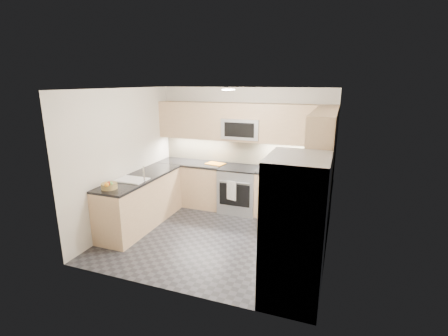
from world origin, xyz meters
TOP-DOWN VIEW (x-y plane):
  - floor at (0.00, 0.00)m, footprint 3.60×3.20m
  - ceiling at (0.00, 0.00)m, footprint 3.60×3.20m
  - wall_back at (0.00, 1.60)m, footprint 3.60×0.02m
  - wall_front at (0.00, -1.60)m, footprint 3.60×0.02m
  - wall_left at (-1.80, 0.00)m, footprint 0.02×3.20m
  - wall_right at (1.80, 0.00)m, footprint 0.02×3.20m
  - base_cab_back_left at (-1.09, 1.30)m, footprint 1.42×0.60m
  - base_cab_back_right at (1.09, 1.30)m, footprint 1.42×0.60m
  - base_cab_right at (1.50, 0.15)m, footprint 0.60×1.70m
  - base_cab_peninsula at (-1.50, 0.00)m, footprint 0.60×2.00m
  - countertop_back_left at (-1.09, 1.30)m, footprint 1.42×0.63m
  - countertop_back_right at (1.09, 1.30)m, footprint 1.42×0.63m
  - countertop_right at (1.50, 0.15)m, footprint 0.63×1.70m
  - countertop_peninsula at (-1.50, 0.00)m, footprint 0.63×2.00m
  - upper_cab_back at (0.00, 1.43)m, footprint 3.60×0.35m
  - upper_cab_right at (1.62, 0.28)m, footprint 0.35×1.95m
  - backsplash_back at (0.00, 1.60)m, footprint 3.60×0.01m
  - backsplash_right at (1.80, 0.45)m, footprint 0.01×2.30m
  - gas_range at (0.00, 1.28)m, footprint 0.76×0.65m
  - range_cooktop at (0.00, 1.28)m, footprint 0.76×0.65m
  - oven_door_glass at (0.00, 0.95)m, footprint 0.62×0.02m
  - oven_handle at (0.00, 0.93)m, footprint 0.60×0.02m
  - microwave at (0.00, 1.40)m, footprint 0.76×0.40m
  - microwave_door at (0.00, 1.20)m, footprint 0.60×0.01m
  - refrigerator at (1.45, -1.15)m, footprint 0.70×0.90m
  - fridge_handle_left at (1.08, -1.33)m, footprint 0.02×0.02m
  - fridge_handle_right at (1.08, -0.97)m, footprint 0.02×0.02m
  - sink_basin at (-1.50, -0.25)m, footprint 0.52×0.38m
  - faucet at (-1.24, -0.25)m, footprint 0.03×0.03m
  - utensil_bowl at (1.23, 1.28)m, footprint 0.33×0.33m
  - cutting_board at (-0.55, 1.34)m, footprint 0.42×0.33m
  - fruit_basket at (-1.56, -0.76)m, footprint 0.27×0.27m
  - fruit_apple at (-1.50, -0.83)m, footprint 0.07×0.07m
  - fruit_pear at (-1.48, -0.81)m, footprint 0.07×0.07m
  - dish_towel_check at (-0.05, 0.91)m, footprint 0.20×0.07m
  - fruit_orange at (-1.50, -0.88)m, footprint 0.07×0.07m

SIDE VIEW (x-z plane):
  - floor at x=0.00m, z-range 0.00..0.00m
  - base_cab_back_left at x=-1.09m, z-range 0.00..0.90m
  - base_cab_back_right at x=1.09m, z-range 0.00..0.90m
  - base_cab_right at x=1.50m, z-range 0.00..0.90m
  - base_cab_peninsula at x=-1.50m, z-range 0.00..0.90m
  - oven_door_glass at x=0.00m, z-range 0.22..0.68m
  - gas_range at x=0.00m, z-range 0.00..0.91m
  - dish_towel_check at x=-0.05m, z-range 0.36..0.74m
  - oven_handle at x=0.00m, z-range 0.71..0.73m
  - sink_basin at x=-1.50m, z-range 0.80..0.96m
  - refrigerator at x=1.45m, z-range 0.00..1.80m
  - range_cooktop at x=0.00m, z-range 0.90..0.93m
  - countertop_back_left at x=-1.09m, z-range 0.90..0.94m
  - countertop_back_right at x=1.09m, z-range 0.90..0.94m
  - countertop_right at x=1.50m, z-range 0.90..0.94m
  - countertop_peninsula at x=-1.50m, z-range 0.90..0.94m
  - cutting_board at x=-0.55m, z-range 0.94..0.95m
  - fridge_handle_left at x=1.08m, z-range 0.35..1.55m
  - fridge_handle_right at x=1.08m, z-range 0.35..1.55m
  - fruit_basket at x=-1.56m, z-range 0.94..1.03m
  - utensil_bowl at x=1.23m, z-range 0.94..1.10m
  - fruit_orange at x=-1.50m, z-range 1.02..1.09m
  - fruit_apple at x=-1.50m, z-range 1.02..1.09m
  - fruit_pear at x=-1.48m, z-range 1.02..1.09m
  - faucet at x=-1.24m, z-range 0.94..1.22m
  - backsplash_back at x=0.00m, z-range 0.94..1.45m
  - backsplash_right at x=1.80m, z-range 0.94..1.45m
  - wall_back at x=0.00m, z-range 0.00..2.50m
  - wall_front at x=0.00m, z-range 0.00..2.50m
  - wall_left at x=-1.80m, z-range 0.00..2.50m
  - wall_right at x=1.80m, z-range 0.00..2.50m
  - microwave at x=0.00m, z-range 1.50..1.90m
  - microwave_door at x=0.00m, z-range 1.56..1.84m
  - upper_cab_back at x=0.00m, z-range 1.45..2.20m
  - upper_cab_right at x=1.62m, z-range 1.45..2.20m
  - ceiling at x=0.00m, z-range 2.49..2.51m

